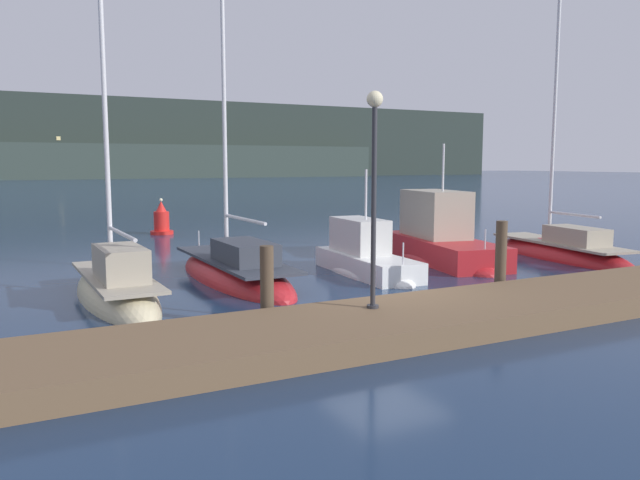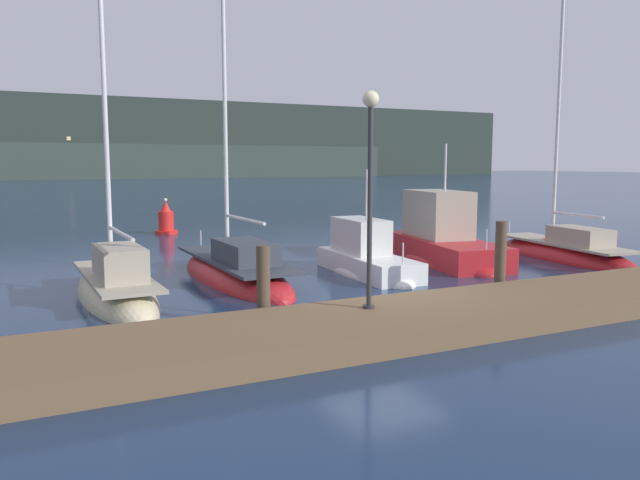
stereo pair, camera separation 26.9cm
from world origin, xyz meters
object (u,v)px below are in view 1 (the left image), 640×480
object	(u,v)px
motorboat_berth_5	(441,248)
sailboat_berth_6	(560,254)
sailboat_berth_3	(235,276)
dock_lamppost	(374,166)
sailboat_berth_2	(117,294)
channel_buoy	(162,221)
motorboat_berth_4	(365,264)

from	to	relation	value
motorboat_berth_5	sailboat_berth_6	distance (m)	4.40
sailboat_berth_3	motorboat_berth_5	xyz separation A→B (m)	(7.50, 0.13, 0.33)
sailboat_berth_6	dock_lamppost	world-z (taller)	sailboat_berth_6
sailboat_berth_2	sailboat_berth_3	distance (m)	3.67
sailboat_berth_2	channel_buoy	distance (m)	14.51
motorboat_berth_5	dock_lamppost	xyz separation A→B (m)	(-6.85, -6.53, 2.83)
sailboat_berth_2	dock_lamppost	world-z (taller)	sailboat_berth_2
sailboat_berth_3	sailboat_berth_6	world-z (taller)	sailboat_berth_3
motorboat_berth_5	dock_lamppost	world-z (taller)	dock_lamppost
channel_buoy	sailboat_berth_2	bearing A→B (deg)	-107.34
sailboat_berth_3	dock_lamppost	xyz separation A→B (m)	(0.65, -6.40, 3.16)
motorboat_berth_4	channel_buoy	size ratio (longest dim) A/B	2.96
motorboat_berth_4	sailboat_berth_6	world-z (taller)	sailboat_berth_6
motorboat_berth_5	dock_lamppost	size ratio (longest dim) A/B	1.57
sailboat_berth_6	sailboat_berth_3	bearing A→B (deg)	173.81
motorboat_berth_4	dock_lamppost	size ratio (longest dim) A/B	1.18
motorboat_berth_5	channel_buoy	xyz separation A→B (m)	(-6.65, 12.51, 0.15)
motorboat_berth_4	dock_lamppost	distance (m)	7.09
sailboat_berth_2	dock_lamppost	xyz separation A→B (m)	(4.12, -5.20, 3.14)
motorboat_berth_4	channel_buoy	xyz separation A→B (m)	(-3.02, 13.49, 0.32)
dock_lamppost	channel_buoy	bearing A→B (deg)	89.38
sailboat_berth_3	channel_buoy	size ratio (longest dim) A/B	6.78
sailboat_berth_2	sailboat_berth_3	xyz separation A→B (m)	(3.47, 1.20, -0.02)
motorboat_berth_4	motorboat_berth_5	world-z (taller)	motorboat_berth_5
sailboat_berth_6	sailboat_berth_2	bearing A→B (deg)	179.76
sailboat_berth_2	sailboat_berth_3	size ratio (longest dim) A/B	0.80
sailboat_berth_3	sailboat_berth_6	xyz separation A→B (m)	(11.67, -1.27, 0.01)
motorboat_berth_4	dock_lamppost	world-z (taller)	dock_lamppost
motorboat_berth_4	dock_lamppost	bearing A→B (deg)	-120.11
sailboat_berth_3	channel_buoy	xyz separation A→B (m)	(0.86, 12.65, 0.48)
sailboat_berth_2	motorboat_berth_4	bearing A→B (deg)	2.81
motorboat_berth_5	channel_buoy	world-z (taller)	motorboat_berth_5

